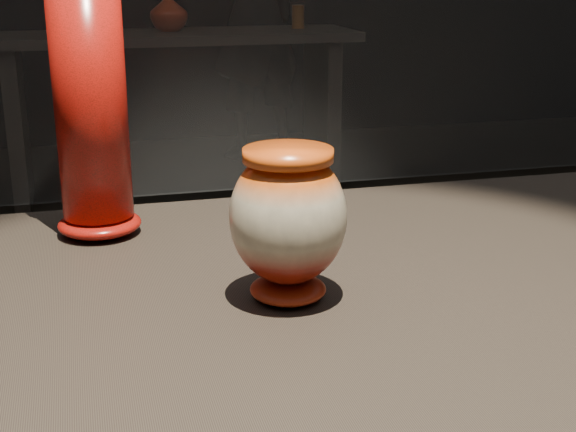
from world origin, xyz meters
name	(u,v)px	position (x,y,z in m)	size (l,w,h in m)	color
main_vase	(288,219)	(-0.12, -0.03, 1.00)	(0.16, 0.16, 0.18)	maroon
tall_vase	(91,109)	(-0.33, 0.27, 1.08)	(0.14, 0.14, 0.38)	red
back_shelf	(175,81)	(0.18, 3.59, 0.64)	(2.00, 0.60, 0.90)	black
back_vase_left	(76,20)	(-0.32, 3.54, 0.98)	(0.15, 0.15, 0.15)	brown
back_vase_mid	(168,11)	(0.17, 3.64, 1.01)	(0.20, 0.20, 0.21)	maroon
back_vase_right	(298,17)	(0.90, 3.64, 0.96)	(0.07, 0.07, 0.13)	brown
visitor	(255,15)	(0.81, 4.35, 0.93)	(0.68, 0.45, 1.86)	black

